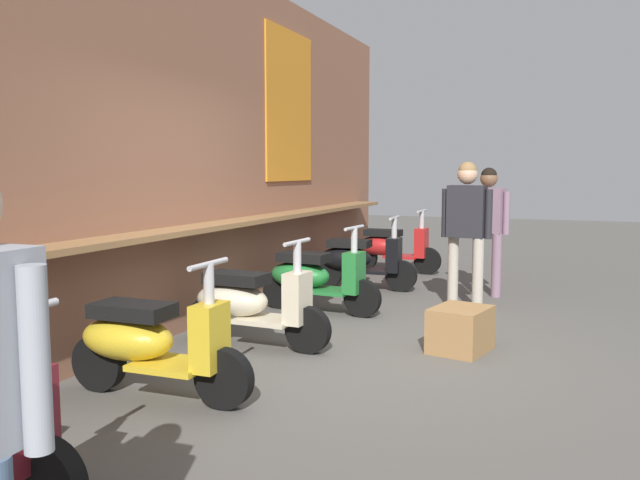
% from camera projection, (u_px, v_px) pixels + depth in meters
% --- Properties ---
extents(ground_plane, '(33.58, 33.58, 0.00)m').
position_uv_depth(ground_plane, '(366.00, 358.00, 5.43)').
color(ground_plane, '#56544F').
extents(market_stall_facade, '(11.99, 0.61, 3.68)m').
position_uv_depth(market_stall_facade, '(158.00, 140.00, 5.98)').
color(market_stall_facade, '#8C5B44').
rests_on(market_stall_facade, ground_plane).
extents(scooter_yellow, '(0.46, 1.40, 0.97)m').
position_uv_depth(scooter_yellow, '(148.00, 342.00, 4.43)').
color(scooter_yellow, gold).
rests_on(scooter_yellow, ground_plane).
extents(scooter_cream, '(0.46, 1.40, 0.97)m').
position_uv_depth(scooter_cream, '(248.00, 303.00, 5.76)').
color(scooter_cream, beige).
rests_on(scooter_cream, ground_plane).
extents(scooter_green, '(0.49, 1.40, 0.97)m').
position_uv_depth(scooter_green, '(314.00, 277.00, 7.15)').
color(scooter_green, '#237533').
rests_on(scooter_green, ground_plane).
extents(scooter_black, '(0.47, 1.40, 0.97)m').
position_uv_depth(scooter_black, '(358.00, 260.00, 8.55)').
color(scooter_black, black).
rests_on(scooter_black, ground_plane).
extents(scooter_red, '(0.46, 1.40, 0.97)m').
position_uv_depth(scooter_red, '(390.00, 247.00, 9.99)').
color(scooter_red, red).
rests_on(scooter_red, ground_plane).
extents(shopper_browsing, '(0.29, 0.54, 1.59)m').
position_uv_depth(shopper_browsing, '(488.00, 218.00, 8.07)').
color(shopper_browsing, gray).
rests_on(shopper_browsing, ground_plane).
extents(shopper_passing, '(0.24, 0.56, 1.65)m').
position_uv_depth(shopper_passing, '(466.00, 219.00, 7.21)').
color(shopper_passing, '#ADA393').
rests_on(shopper_passing, ground_plane).
extents(merchandise_crate, '(0.62, 0.53, 0.38)m').
position_uv_depth(merchandise_crate, '(460.00, 329.00, 5.60)').
color(merchandise_crate, olive).
rests_on(merchandise_crate, ground_plane).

